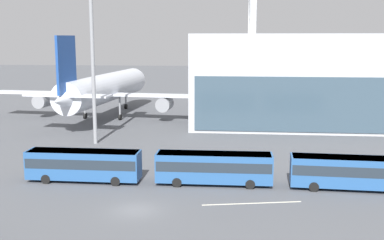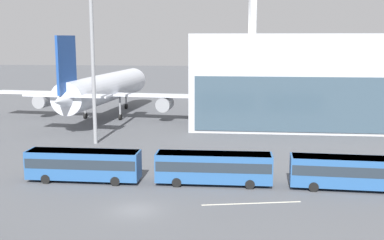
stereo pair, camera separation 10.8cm
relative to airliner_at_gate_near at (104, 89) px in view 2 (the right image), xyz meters
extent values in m
plane|color=#515459|center=(16.51, -48.19, -5.75)|extent=(440.00, 440.00, 0.00)
torus|color=white|center=(27.71, -1.98, 13.95)|extent=(1.10, 17.51, 17.51)
cylinder|color=silver|center=(0.11, 1.16, 0.04)|extent=(8.58, 35.30, 5.39)
sphere|color=silver|center=(1.71, 18.56, 0.04)|extent=(5.28, 5.28, 5.28)
cone|color=silver|center=(-1.50, -16.25, 0.04)|extent=(5.80, 8.11, 5.12)
cube|color=silver|center=(-0.09, -0.97, -0.90)|extent=(43.64, 7.45, 0.35)
cylinder|color=gray|center=(-12.22, 0.15, -2.48)|extent=(2.98, 3.86, 2.66)
cylinder|color=gray|center=(12.04, -2.09, -2.48)|extent=(2.98, 3.86, 2.66)
cube|color=#1E4799|center=(-1.42, -15.40, 5.40)|extent=(0.98, 6.38, 9.10)
cube|color=silver|center=(-1.42, -15.40, 0.58)|extent=(14.24, 4.47, 0.28)
cylinder|color=gray|center=(1.18, 12.83, -2.85)|extent=(0.36, 0.36, 4.70)
cylinder|color=black|center=(1.18, 12.83, -5.20)|extent=(0.55, 1.14, 1.10)
cylinder|color=gray|center=(-3.58, -0.64, -2.85)|extent=(0.36, 0.36, 4.70)
cylinder|color=black|center=(-3.58, -0.64, -5.20)|extent=(0.55, 1.14, 1.10)
cylinder|color=gray|center=(3.40, -1.29, -2.85)|extent=(0.36, 0.36, 4.70)
cylinder|color=black|center=(3.40, -1.29, -5.20)|extent=(0.55, 1.14, 1.10)
cylinder|color=white|center=(50.21, 9.28, -0.81)|extent=(8.56, 35.26, 5.19)
sphere|color=white|center=(51.91, 26.66, -0.81)|extent=(5.08, 5.08, 5.08)
cone|color=white|center=(48.51, -8.10, -0.81)|extent=(5.65, 8.11, 4.93)
cube|color=white|center=(50.01, 7.16, -1.72)|extent=(38.95, 7.68, 0.35)
cylinder|color=gray|center=(39.21, 8.22, -3.18)|extent=(2.75, 3.69, 2.42)
cube|color=#1E4799|center=(48.60, -7.25, 4.22)|extent=(0.98, 5.97, 8.52)
cube|color=white|center=(48.60, -7.25, -0.30)|extent=(13.73, 4.50, 0.28)
cylinder|color=gray|center=(51.36, 20.94, -3.26)|extent=(0.36, 0.36, 3.86)
cylinder|color=black|center=(51.36, 20.94, -5.20)|extent=(0.55, 1.14, 1.10)
cylinder|color=gray|center=(46.65, 7.49, -3.26)|extent=(0.36, 0.36, 3.86)
cylinder|color=black|center=(46.65, 7.49, -5.20)|extent=(0.55, 1.14, 1.10)
cylinder|color=gray|center=(53.36, 6.84, -3.26)|extent=(0.36, 0.36, 3.86)
cylinder|color=black|center=(53.36, 6.84, -5.20)|extent=(0.55, 1.14, 1.10)
cube|color=#285693|center=(9.06, -40.00, -3.86)|extent=(12.26, 2.79, 3.02)
cube|color=#232D38|center=(9.06, -40.00, -3.56)|extent=(12.02, 2.82, 1.06)
cube|color=silver|center=(9.06, -40.00, -2.41)|extent=(11.89, 2.71, 0.12)
cylinder|color=black|center=(12.87, -38.77, -5.25)|extent=(1.00, 0.31, 1.00)
cylinder|color=black|center=(12.85, -41.28, -5.25)|extent=(1.00, 0.31, 1.00)
cylinder|color=black|center=(5.28, -38.72, -5.25)|extent=(1.00, 0.31, 1.00)
cylinder|color=black|center=(5.26, -41.24, -5.25)|extent=(1.00, 0.31, 1.00)
cube|color=#285693|center=(23.13, -39.77, -3.86)|extent=(12.27, 2.84, 3.02)
cube|color=#232D38|center=(23.13, -39.77, -3.56)|extent=(12.03, 2.86, 1.06)
cube|color=silver|center=(23.13, -39.77, -2.41)|extent=(11.90, 2.75, 0.12)
cylinder|color=black|center=(26.91, -38.47, -5.25)|extent=(1.00, 0.31, 1.00)
cylinder|color=black|center=(26.93, -40.99, -5.25)|extent=(1.00, 0.31, 1.00)
cylinder|color=black|center=(19.32, -38.55, -5.25)|extent=(1.00, 0.31, 1.00)
cylinder|color=black|center=(19.34, -41.06, -5.25)|extent=(1.00, 0.31, 1.00)
cube|color=#285693|center=(37.19, -40.14, -3.86)|extent=(12.37, 3.34, 3.02)
cube|color=#232D38|center=(37.19, -40.14, -3.56)|extent=(12.12, 3.36, 1.06)
cube|color=silver|center=(37.19, -40.14, -2.41)|extent=(12.00, 3.24, 0.12)
cylinder|color=black|center=(33.46, -38.68, -5.25)|extent=(1.01, 0.35, 1.00)
cylinder|color=black|center=(33.33, -41.20, -5.25)|extent=(1.01, 0.35, 1.00)
cylinder|color=gray|center=(4.73, -21.46, 6.84)|extent=(0.55, 0.55, 25.18)
cube|color=silver|center=(27.02, -45.33, -5.74)|extent=(9.37, 2.15, 0.01)
camera|label=1|loc=(25.59, -88.92, 9.69)|focal=45.00mm
camera|label=2|loc=(25.70, -88.91, 9.69)|focal=45.00mm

